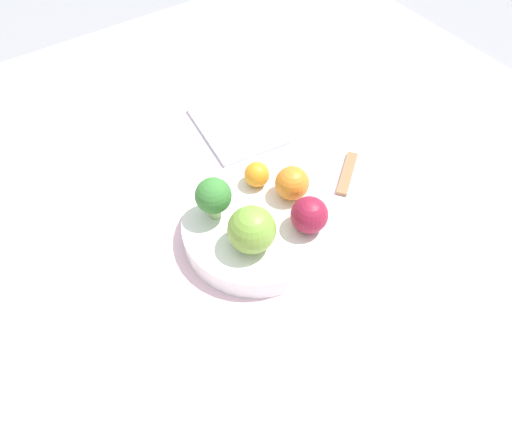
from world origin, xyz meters
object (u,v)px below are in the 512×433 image
bowl (256,229)px  orange_back (292,183)px  orange_front (257,174)px  spoon (347,173)px  apple_red (252,230)px  broccoli (213,196)px  napkin (236,126)px  apple_green (309,215)px

bowl → orange_back: (-0.01, 0.07, 0.04)m
orange_front → spoon: bearing=74.6°
apple_red → broccoli: bearing=-168.6°
bowl → spoon: size_ratio=2.46×
napkin → apple_green: bearing=-10.8°
bowl → apple_green: size_ratio=4.06×
apple_green → orange_front: bearing=-173.5°
apple_red → napkin: bearing=151.8°
orange_front → napkin: (-0.14, 0.06, -0.05)m
apple_red → orange_back: 0.10m
bowl → orange_back: 0.08m
broccoli → orange_back: 0.11m
orange_front → broccoli: bearing=-78.1°
broccoli → orange_front: 0.08m
orange_front → spoon: size_ratio=0.44×
broccoli → orange_front: (-0.02, 0.08, -0.02)m
apple_red → orange_back: (-0.04, 0.09, -0.01)m
apple_red → spoon: size_ratio=0.76×
broccoli → apple_green: bearing=46.6°
orange_front → apple_green: bearing=6.5°
broccoli → apple_green: size_ratio=1.29×
napkin → broccoli: bearing=-40.1°
orange_front → apple_red: bearing=-37.6°
apple_green → spoon: size_ratio=0.61×
bowl → orange_front: 0.08m
bowl → spoon: 0.18m
bowl → orange_front: orange_front is taller
orange_back → orange_front: bearing=-148.6°
orange_front → napkin: bearing=158.1°
bowl → napkin: bearing=154.1°
orange_back → napkin: 0.20m
broccoli → apple_green: 0.12m
bowl → apple_red: 0.06m
spoon → apple_red: bearing=-77.3°
napkin → bowl: bearing=-25.9°
apple_red → bowl: bearing=137.9°
apple_green → orange_front: size_ratio=1.37×
apple_green → orange_front: (-0.10, -0.01, -0.01)m
apple_green → orange_back: 0.06m
broccoli → apple_red: bearing=11.4°
bowl → napkin: size_ratio=1.20×
bowl → spoon: bowl is taller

